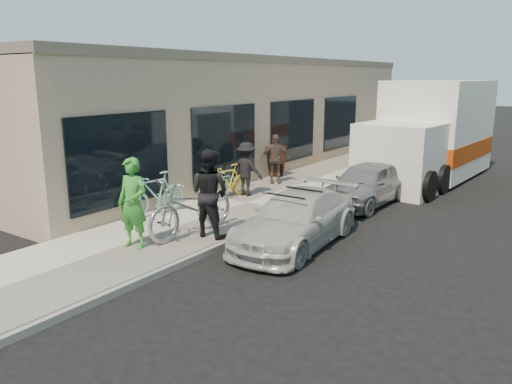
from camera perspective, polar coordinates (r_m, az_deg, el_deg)
The scene contains 17 objects.
ground at distance 10.36m, azimuth -1.91°, elevation -6.93°, with size 120.00×120.00×0.00m, color black.
sidewalk at distance 13.78m, azimuth -1.15°, elevation -1.50°, with size 3.00×34.00×0.15m, color beige.
curb at distance 12.96m, azimuth 4.42°, elevation -2.52°, with size 0.12×34.00×0.13m, color gray.
storefront at distance 19.33m, azimuth -0.28°, elevation 8.88°, with size 3.60×20.00×4.22m.
bike_rack at distance 14.55m, azimuth -3.12°, elevation 1.95°, with size 0.20×0.68×0.97m.
sandwich_board at distance 17.27m, azimuth 2.02°, elevation 3.57°, with size 0.66×0.67×1.06m.
sedan_white at distance 10.70m, azimuth 4.59°, elevation -3.11°, with size 1.81×3.99×1.17m.
sedan_silver at distance 14.31m, azimuth 12.43°, elevation 0.93°, with size 1.43×3.54×1.21m, color gray.
moving_truck at distance 18.53m, azimuth 19.38°, elevation 6.05°, with size 2.98×7.05×3.40m.
tandem_bike at distance 10.94m, azimuth -7.28°, elevation -1.59°, with size 0.85×2.44×1.28m, color #BDBDC0.
woman_rider at distance 10.27m, azimuth -13.90°, elevation -1.24°, with size 0.67×0.44×1.84m, color green.
man_standing at distance 10.74m, azimuth -5.35°, elevation -0.10°, with size 0.93×0.72×1.91m, color black.
cruiser_bike_a at distance 12.66m, azimuth -11.39°, elevation -0.20°, with size 0.51×1.79×1.08m, color #7EBCAA.
cruiser_bike_b at distance 14.16m, azimuth -3.73°, elevation 0.96°, with size 0.56×1.62×0.85m, color #7EBCAA.
cruiser_bike_c at distance 14.29m, azimuth -3.29°, elevation 1.28°, with size 0.45×1.58×0.95m, color gold.
bystander_a at distance 14.43m, azimuth -1.10°, elevation 2.64°, with size 1.01×0.58×1.56m, color black.
bystander_b at distance 16.15m, azimuth 2.18°, elevation 3.81°, with size 0.93×0.39×1.58m, color brown.
Camera 1 is at (5.83, -7.79, 3.54)m, focal length 35.00 mm.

